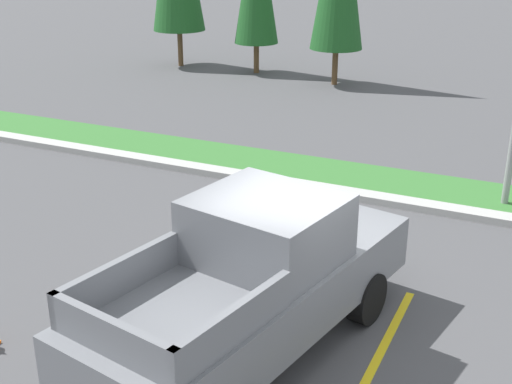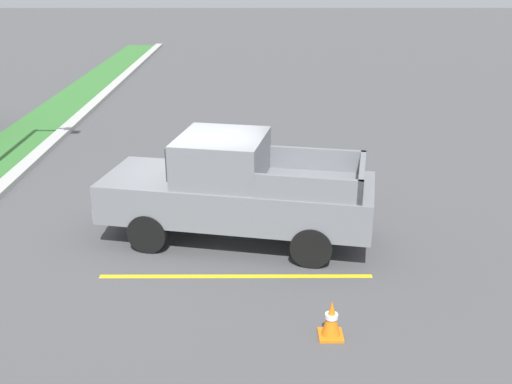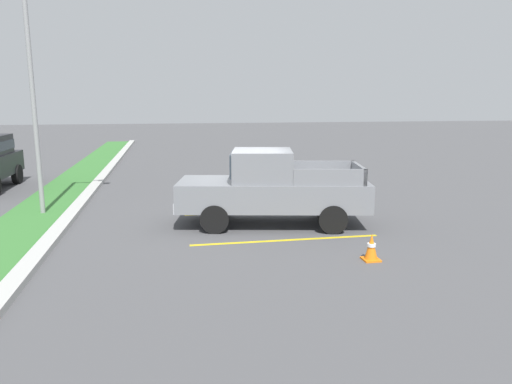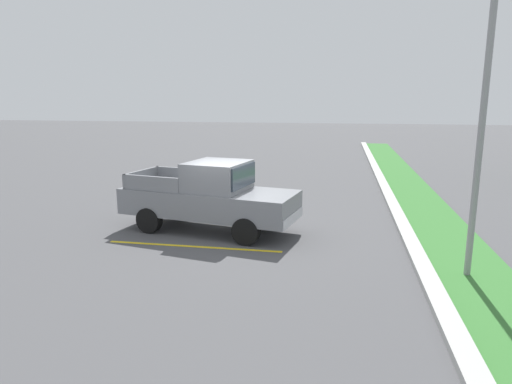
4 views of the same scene
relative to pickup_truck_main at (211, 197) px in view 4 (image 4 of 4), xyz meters
The scene contains 8 objects.
ground_plane 1.33m from the pickup_truck_main, 58.41° to the left, with size 120.00×120.00×0.00m, color #4C4C4F.
parking_line_near 1.87m from the pickup_truck_main, behind, with size 0.12×4.80×0.01m, color yellow.
parking_line_far 1.86m from the pickup_truck_main, ahead, with size 0.12×4.80×0.01m, color yellow.
curb_strip 5.80m from the pickup_truck_main, 85.64° to the left, with size 56.00×0.40×0.15m, color #B2B2AD.
grass_median 6.90m from the pickup_truck_main, 86.34° to the left, with size 56.00×1.80×0.06m, color #387533.
pickup_truck_main is the anchor object (origin of this frame).
street_light 7.63m from the pickup_truck_main, 69.35° to the left, with size 0.24×1.49×7.43m.
traffic_cone 3.75m from the pickup_truck_main, 155.90° to the right, with size 0.36×0.36×0.60m.
Camera 4 is at (12.20, 3.00, 3.92)m, focal length 31.79 mm.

